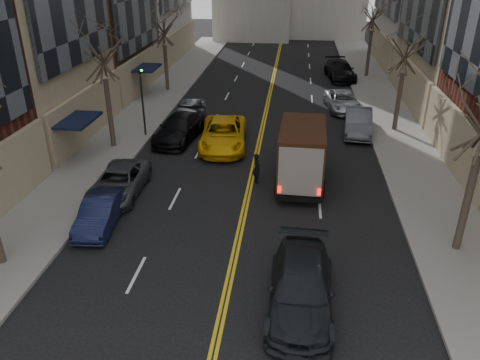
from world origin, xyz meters
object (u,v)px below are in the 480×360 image
(observer_sedan, at_px, (301,288))
(pedestrian, at_px, (257,168))
(ups_truck, at_px, (302,153))
(taxi, at_px, (223,134))

(observer_sedan, bearing_deg, pedestrian, 105.12)
(ups_truck, distance_m, taxi, 6.47)
(observer_sedan, height_order, pedestrian, pedestrian)
(ups_truck, distance_m, observer_sedan, 9.63)
(ups_truck, distance_m, pedestrian, 2.42)
(observer_sedan, bearing_deg, ups_truck, 91.46)
(observer_sedan, xyz_separation_m, taxi, (-4.71, 13.96, 0.04))
(ups_truck, xyz_separation_m, taxi, (-4.70, 4.37, -0.80))
(pedestrian, bearing_deg, observer_sedan, 171.90)
(taxi, relative_size, pedestrian, 3.68)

